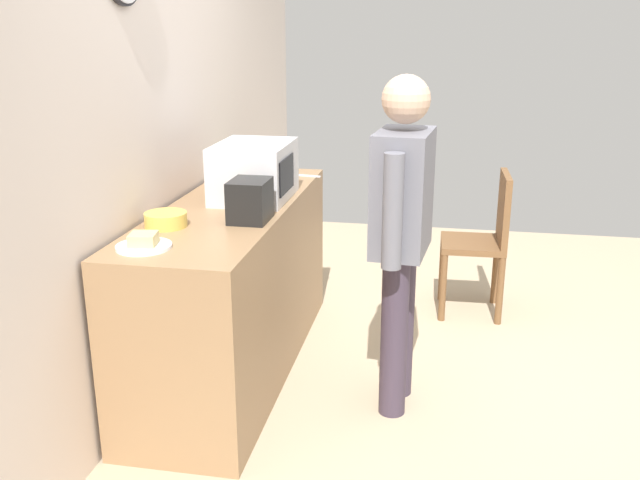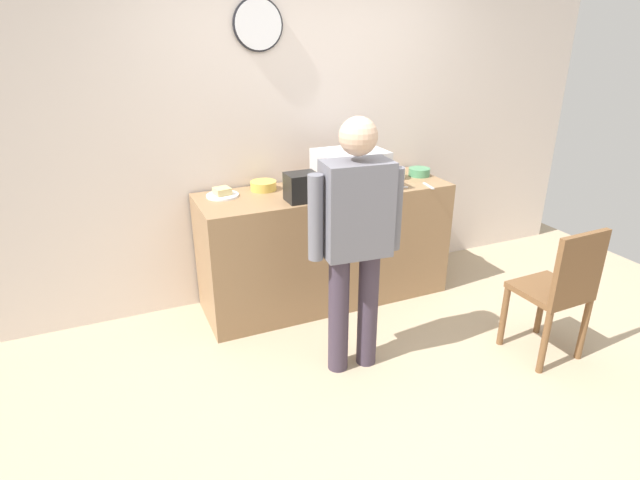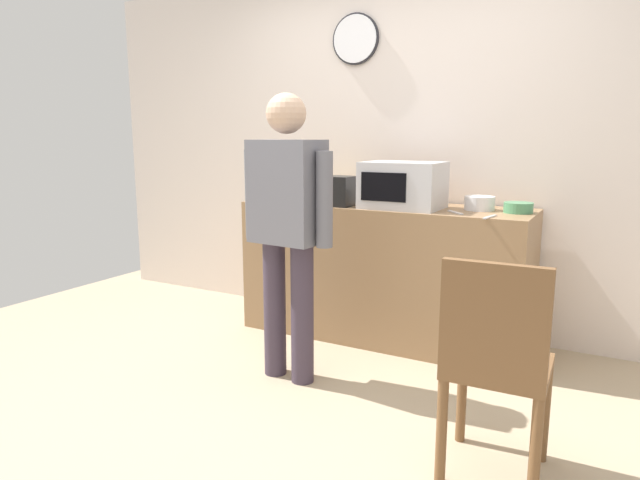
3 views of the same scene
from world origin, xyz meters
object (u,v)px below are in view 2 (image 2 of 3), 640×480
object	(u,v)px
fork_utensil	(428,186)
person_standing	(356,232)
cereal_bowl	(263,186)
mixing_bowl	(419,172)
microwave	(350,170)
toaster	(302,187)
spoon_utensil	(397,186)
salad_bowl	(393,173)
sandwich_plate	(222,194)
wooden_chair	(560,288)

from	to	relation	value
fork_utensil	person_standing	distance (m)	1.17
cereal_bowl	mixing_bowl	xyz separation A→B (m)	(1.31, -0.14, -0.00)
fork_utensil	person_standing	bearing A→B (deg)	-146.26
mixing_bowl	person_standing	size ratio (longest dim) A/B	0.11
cereal_bowl	microwave	bearing A→B (deg)	-23.40
microwave	toaster	xyz separation A→B (m)	(-0.43, -0.10, -0.05)
spoon_utensil	mixing_bowl	bearing A→B (deg)	30.72
microwave	fork_utensil	distance (m)	0.64
microwave	toaster	distance (m)	0.45
microwave	salad_bowl	world-z (taller)	microwave
salad_bowl	cereal_bowl	size ratio (longest dim) A/B	0.96
sandwich_plate	person_standing	distance (m)	1.18
mixing_bowl	fork_utensil	xyz separation A→B (m)	(-0.11, -0.29, -0.03)
mixing_bowl	wooden_chair	size ratio (longest dim) A/B	0.19
sandwich_plate	cereal_bowl	world-z (taller)	cereal_bowl
spoon_utensil	person_standing	xyz separation A→B (m)	(-0.75, -0.74, 0.01)
microwave	wooden_chair	xyz separation A→B (m)	(0.88, -1.28, -0.56)
salad_bowl	toaster	bearing A→B (deg)	-165.09
fork_utensil	person_standing	size ratio (longest dim) A/B	0.10
microwave	spoon_utensil	bearing A→B (deg)	-11.74
microwave	mixing_bowl	size ratio (longest dim) A/B	2.85
person_standing	wooden_chair	distance (m)	1.40
sandwich_plate	mixing_bowl	distance (m)	1.63
cereal_bowl	person_standing	distance (m)	1.10
person_standing	sandwich_plate	bearing A→B (deg)	117.67
toaster	fork_utensil	size ratio (longest dim) A/B	1.29
cereal_bowl	mixing_bowl	distance (m)	1.31
fork_utensil	person_standing	world-z (taller)	person_standing
sandwich_plate	cereal_bowl	bearing A→B (deg)	6.13
mixing_bowl	person_standing	world-z (taller)	person_standing
spoon_utensil	salad_bowl	bearing A→B (deg)	66.44
sandwich_plate	cereal_bowl	xyz separation A→B (m)	(0.32, 0.03, 0.01)
cereal_bowl	wooden_chair	size ratio (longest dim) A/B	0.21
fork_utensil	spoon_utensil	size ratio (longest dim) A/B	1.00
spoon_utensil	cereal_bowl	bearing A→B (deg)	160.87
toaster	person_standing	bearing A→B (deg)	-85.61
mixing_bowl	person_standing	bearing A→B (deg)	-139.01
microwave	spoon_utensil	world-z (taller)	microwave
microwave	fork_utensil	xyz separation A→B (m)	(0.60, -0.17, -0.15)
sandwich_plate	microwave	bearing A→B (deg)	-13.68
mixing_bowl	fork_utensil	world-z (taller)	mixing_bowl
person_standing	mixing_bowl	bearing A→B (deg)	40.99
cereal_bowl	person_standing	world-z (taller)	person_standing
cereal_bowl	fork_utensil	xyz separation A→B (m)	(1.20, -0.43, -0.03)
fork_utensil	sandwich_plate	bearing A→B (deg)	165.53
toaster	sandwich_plate	bearing A→B (deg)	146.55
cereal_bowl	toaster	bearing A→B (deg)	-64.93
spoon_utensil	wooden_chair	distance (m)	1.37
microwave	spoon_utensil	xyz separation A→B (m)	(0.37, -0.08, -0.15)
sandwich_plate	cereal_bowl	size ratio (longest dim) A/B	1.19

